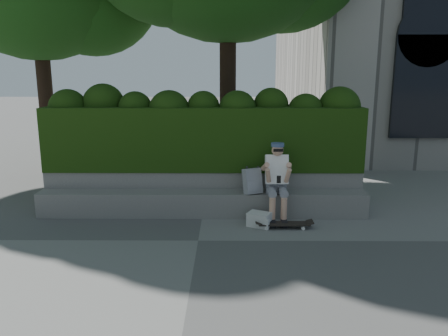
{
  "coord_description": "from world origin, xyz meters",
  "views": [
    {
      "loc": [
        0.45,
        -6.44,
        2.6
      ],
      "look_at": [
        0.4,
        1.0,
        0.95
      ],
      "focal_mm": 35.0,
      "sensor_mm": 36.0,
      "label": 1
    }
  ],
  "objects_px": {
    "skateboard": "(284,224)",
    "backpack_plaid": "(252,181)",
    "backpack_ground": "(259,219)",
    "person": "(277,178)"
  },
  "relations": [
    {
      "from": "backpack_plaid",
      "to": "backpack_ground",
      "type": "relative_size",
      "value": 1.22
    },
    {
      "from": "backpack_ground",
      "to": "person",
      "type": "bearing_deg",
      "value": 77.69
    },
    {
      "from": "person",
      "to": "backpack_ground",
      "type": "xyz_separation_m",
      "value": [
        -0.33,
        -0.4,
        -0.63
      ]
    },
    {
      "from": "person",
      "to": "skateboard",
      "type": "height_order",
      "value": "person"
    },
    {
      "from": "backpack_plaid",
      "to": "backpack_ground",
      "type": "bearing_deg",
      "value": -103.76
    },
    {
      "from": "person",
      "to": "skateboard",
      "type": "distance_m",
      "value": 0.85
    },
    {
      "from": "skateboard",
      "to": "backpack_plaid",
      "type": "height_order",
      "value": "backpack_plaid"
    },
    {
      "from": "backpack_plaid",
      "to": "backpack_ground",
      "type": "height_order",
      "value": "backpack_plaid"
    },
    {
      "from": "skateboard",
      "to": "backpack_ground",
      "type": "distance_m",
      "value": 0.43
    },
    {
      "from": "person",
      "to": "backpack_ground",
      "type": "relative_size",
      "value": 3.69
    }
  ]
}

